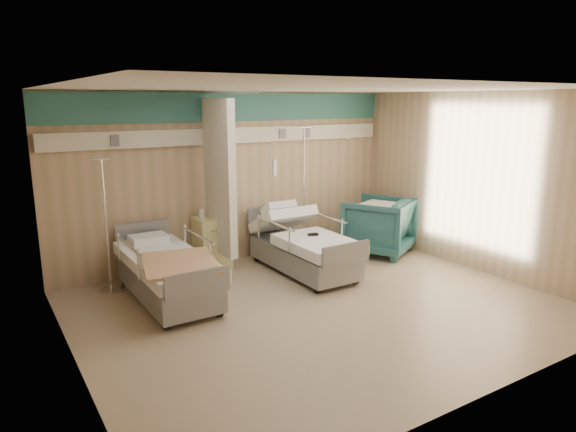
% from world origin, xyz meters
% --- Properties ---
extents(ground, '(6.00, 5.00, 0.00)m').
position_xyz_m(ground, '(0.00, 0.00, 0.00)').
color(ground, gray).
rests_on(ground, ground).
extents(room_walls, '(6.04, 5.04, 2.82)m').
position_xyz_m(room_walls, '(-0.03, 0.25, 1.86)').
color(room_walls, tan).
rests_on(room_walls, ground).
extents(bed_right, '(1.00, 2.16, 0.63)m').
position_xyz_m(bed_right, '(0.60, 1.30, 0.32)').
color(bed_right, white).
rests_on(bed_right, ground).
extents(bed_left, '(1.00, 2.16, 0.63)m').
position_xyz_m(bed_left, '(-1.60, 1.30, 0.32)').
color(bed_left, white).
rests_on(bed_left, ground).
extents(bedside_cabinet, '(0.50, 0.48, 0.85)m').
position_xyz_m(bedside_cabinet, '(-0.55, 2.20, 0.42)').
color(bedside_cabinet, '#DAD588').
rests_on(bedside_cabinet, ground).
extents(visitor_armchair, '(1.45, 1.46, 0.99)m').
position_xyz_m(visitor_armchair, '(2.30, 1.45, 0.50)').
color(visitor_armchair, '#204E50').
rests_on(visitor_armchair, ground).
extents(waffle_blanket, '(0.88, 0.84, 0.08)m').
position_xyz_m(waffle_blanket, '(2.31, 1.46, 1.03)').
color(waffle_blanket, white).
rests_on(waffle_blanket, visitor_armchair).
extents(iv_stand_right, '(0.40, 0.40, 2.23)m').
position_xyz_m(iv_stand_right, '(1.10, 2.05, 0.46)').
color(iv_stand_right, silver).
rests_on(iv_stand_right, ground).
extents(iv_stand_left, '(0.34, 0.34, 1.90)m').
position_xyz_m(iv_stand_left, '(-2.18, 2.07, 0.39)').
color(iv_stand_left, silver).
rests_on(iv_stand_left, ground).
extents(call_remote, '(0.17, 0.12, 0.04)m').
position_xyz_m(call_remote, '(0.65, 1.11, 0.65)').
color(call_remote, black).
rests_on(call_remote, bed_right).
extents(tan_blanket, '(1.12, 1.29, 0.04)m').
position_xyz_m(tan_blanket, '(-1.59, 0.84, 0.65)').
color(tan_blanket, tan).
rests_on(tan_blanket, bed_left).
extents(toiletry_bag, '(0.28, 0.23, 0.13)m').
position_xyz_m(toiletry_bag, '(-0.42, 2.13, 0.92)').
color(toiletry_bag, black).
rests_on(toiletry_bag, bedside_cabinet).
extents(white_cup, '(0.12, 0.12, 0.14)m').
position_xyz_m(white_cup, '(-0.69, 2.25, 0.92)').
color(white_cup, white).
rests_on(white_cup, bedside_cabinet).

